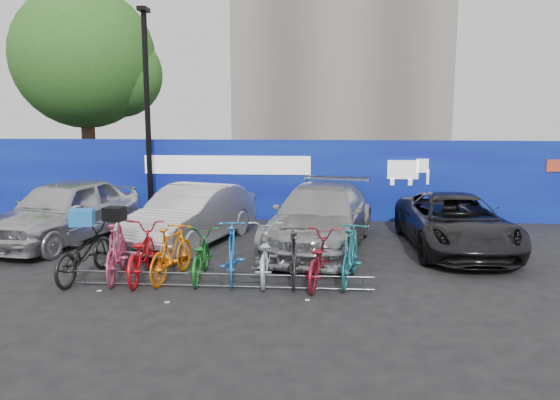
# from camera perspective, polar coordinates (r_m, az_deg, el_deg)

# --- Properties ---
(ground) EXTENTS (100.00, 100.00, 0.00)m
(ground) POSITION_cam_1_polar(r_m,az_deg,el_deg) (10.83, -5.55, -8.19)
(ground) COLOR black
(ground) RESTS_ON ground
(hoarding) EXTENTS (22.00, 0.18, 2.40)m
(hoarding) POSITION_cam_1_polar(r_m,az_deg,el_deg) (16.40, -2.02, 2.14)
(hoarding) COLOR #0D0A95
(hoarding) RESTS_ON ground
(tree) EXTENTS (5.40, 5.20, 7.80)m
(tree) POSITION_cam_1_polar(r_m,az_deg,el_deg) (22.05, -19.16, 13.54)
(tree) COLOR #382314
(tree) RESTS_ON ground
(lamppost) EXTENTS (0.25, 0.50, 6.11)m
(lamppost) POSITION_cam_1_polar(r_m,az_deg,el_deg) (16.35, -13.69, 9.13)
(lamppost) COLOR black
(lamppost) RESTS_ON ground
(bike_rack) EXTENTS (5.60, 0.03, 0.30)m
(bike_rack) POSITION_cam_1_polar(r_m,az_deg,el_deg) (10.22, -6.14, -8.33)
(bike_rack) COLOR #595B60
(bike_rack) RESTS_ON ground
(car_0) EXTENTS (2.90, 4.95, 1.58)m
(car_0) POSITION_cam_1_polar(r_m,az_deg,el_deg) (14.62, -21.62, -1.03)
(car_0) COLOR #B1B1B6
(car_0) RESTS_ON ground
(car_1) EXTENTS (2.74, 4.61, 1.44)m
(car_1) POSITION_cam_1_polar(r_m,az_deg,el_deg) (13.54, -9.17, -1.59)
(car_1) COLOR silver
(car_1) RESTS_ON ground
(car_2) EXTENTS (3.00, 5.45, 1.50)m
(car_2) POSITION_cam_1_polar(r_m,az_deg,el_deg) (13.03, 4.25, -1.79)
(car_2) COLOR #A2A2A6
(car_2) RESTS_ON ground
(car_3) EXTENTS (2.31, 4.75, 1.30)m
(car_3) POSITION_cam_1_polar(r_m,az_deg,el_deg) (13.45, 17.81, -2.29)
(car_3) COLOR black
(car_3) RESTS_ON ground
(bike_0) EXTENTS (0.92, 2.09, 1.06)m
(bike_0) POSITION_cam_1_polar(r_m,az_deg,el_deg) (11.32, -19.80, -5.14)
(bike_0) COLOR black
(bike_0) RESTS_ON ground
(bike_1) EXTENTS (0.89, 1.99, 1.16)m
(bike_1) POSITION_cam_1_polar(r_m,az_deg,el_deg) (11.09, -16.73, -5.02)
(bike_1) COLOR #CC436D
(bike_1) RESTS_ON ground
(bike_2) EXTENTS (0.85, 2.06, 1.06)m
(bike_2) POSITION_cam_1_polar(r_m,az_deg,el_deg) (10.97, -14.30, -5.34)
(bike_2) COLOR red
(bike_2) RESTS_ON ground
(bike_3) EXTENTS (0.83, 1.84, 1.07)m
(bike_3) POSITION_cam_1_polar(r_m,az_deg,el_deg) (10.81, -11.24, -5.42)
(bike_3) COLOR orange
(bike_3) RESTS_ON ground
(bike_4) EXTENTS (0.72, 1.80, 0.93)m
(bike_4) POSITION_cam_1_polar(r_m,az_deg,el_deg) (10.78, -8.34, -5.76)
(bike_4) COLOR #196C21
(bike_4) RESTS_ON ground
(bike_5) EXTENTS (0.79, 1.93, 1.12)m
(bike_5) POSITION_cam_1_polar(r_m,az_deg,el_deg) (10.60, -5.05, -5.41)
(bike_5) COLOR blue
(bike_5) RESTS_ON ground
(bike_6) EXTENTS (0.79, 2.01, 1.04)m
(bike_6) POSITION_cam_1_polar(r_m,az_deg,el_deg) (10.60, -1.65, -5.61)
(bike_6) COLOR #B7BCC0
(bike_6) RESTS_ON ground
(bike_7) EXTENTS (0.62, 1.77, 1.04)m
(bike_7) POSITION_cam_1_polar(r_m,az_deg,el_deg) (10.45, 1.38, -5.81)
(bike_7) COLOR black
(bike_7) RESTS_ON ground
(bike_8) EXTENTS (0.97, 1.97, 0.99)m
(bike_8) POSITION_cam_1_polar(r_m,az_deg,el_deg) (10.36, 4.05, -6.13)
(bike_8) COLOR maroon
(bike_8) RESTS_ON ground
(bike_9) EXTENTS (0.88, 1.92, 1.11)m
(bike_9) POSITION_cam_1_polar(r_m,az_deg,el_deg) (10.48, 7.39, -5.66)
(bike_9) COLOR #1A6169
(bike_9) RESTS_ON ground
(cargo_crate) EXTENTS (0.50, 0.42, 0.31)m
(cargo_crate) POSITION_cam_1_polar(r_m,az_deg,el_deg) (11.18, -19.99, -1.72)
(cargo_crate) COLOR blue
(cargo_crate) RESTS_ON bike_0
(cargo_topcase) EXTENTS (0.41, 0.37, 0.27)m
(cargo_topcase) POSITION_cam_1_polar(r_m,az_deg,el_deg) (10.94, -16.90, -1.40)
(cargo_topcase) COLOR black
(cargo_topcase) RESTS_ON bike_1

